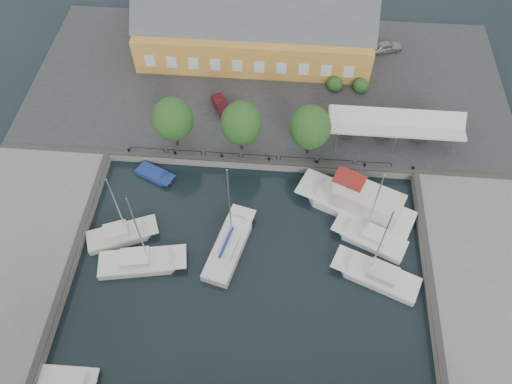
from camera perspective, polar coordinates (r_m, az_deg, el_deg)
ground at (r=47.61m, az=-0.59°, el=-6.90°), size 140.00×140.00×0.00m
north_quay at (r=61.74m, az=1.31°, el=12.28°), size 56.00×26.00×1.00m
west_quay at (r=52.20m, az=-25.78°, el=-6.16°), size 12.00×24.00×1.00m
east_quay at (r=50.18m, az=25.49°, el=-9.74°), size 12.00×24.00×1.00m
quay_edge_fittings at (r=49.20m, az=-0.09°, el=-1.48°), size 56.00×24.72×0.40m
warehouse at (r=63.60m, az=-0.74°, el=18.26°), size 28.56×14.00×9.55m
tent_canopy at (r=54.59m, az=15.70°, el=7.60°), size 14.00×4.00×2.83m
quay_trees at (r=50.93m, az=-1.71°, el=7.85°), size 18.20×4.20×6.30m
car_silver at (r=67.24m, az=14.69°, el=15.78°), size 4.27×2.82×1.35m
car_red at (r=57.56m, az=-3.99°, el=9.85°), size 2.88×3.82×1.21m
center_sailboat at (r=47.52m, az=-3.10°, el=-6.33°), size 4.51×8.74×11.74m
trawler at (r=50.35m, az=11.79°, el=-1.39°), size 12.21×7.97×5.00m
east_boat_a at (r=49.27m, az=13.00°, el=-5.27°), size 7.49×5.14×10.39m
east_boat_b at (r=47.47m, az=13.73°, el=-9.33°), size 8.37×5.44×11.04m
west_boat_b at (r=49.95m, az=-15.18°, el=-4.83°), size 7.09×4.70×9.52m
west_boat_c at (r=48.00m, az=-13.07°, el=-7.87°), size 8.48×4.04×11.10m
launch_sw at (r=45.68m, az=-20.67°, el=-19.35°), size 4.87×1.89×0.98m
launch_nw at (r=53.71m, az=-11.49°, el=1.92°), size 4.52×3.32×0.88m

